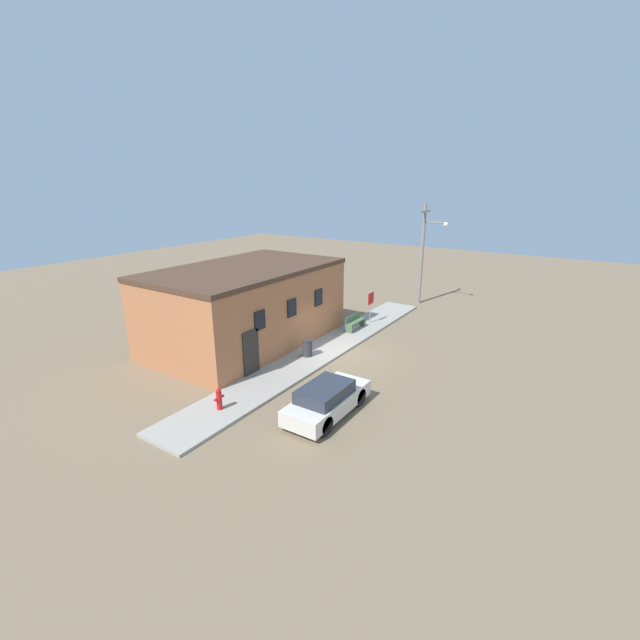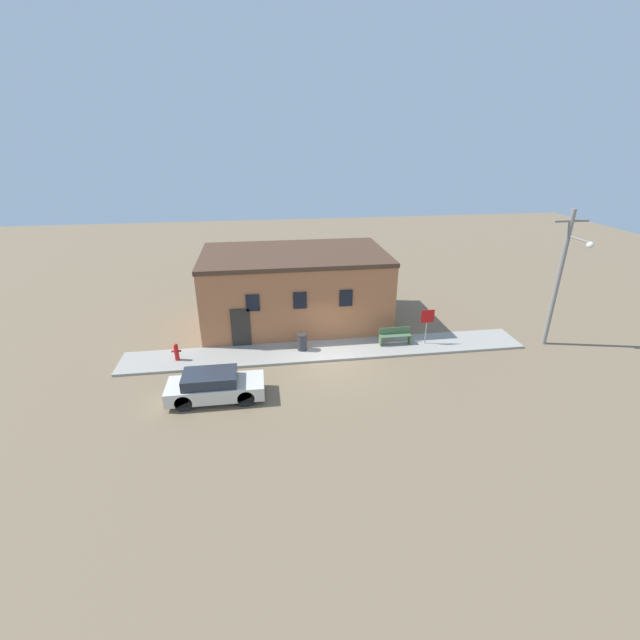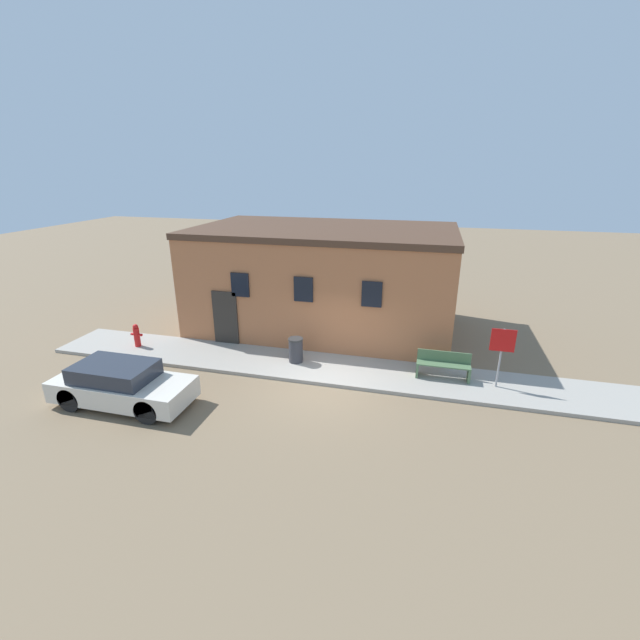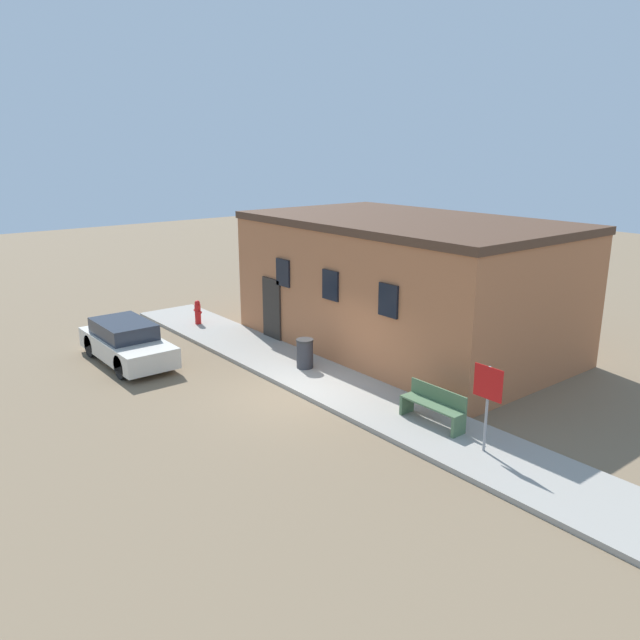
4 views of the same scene
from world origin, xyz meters
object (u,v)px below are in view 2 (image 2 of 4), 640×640
(trash_bin, at_px, (302,342))
(utility_pole, at_px, (561,275))
(fire_hydrant, at_px, (176,352))
(bench, at_px, (395,336))
(stop_sign, at_px, (427,320))
(parked_car, at_px, (215,386))

(trash_bin, relative_size, utility_pole, 0.12)
(fire_hydrant, height_order, bench, fire_hydrant)
(stop_sign, relative_size, parked_car, 0.47)
(fire_hydrant, distance_m, parked_car, 4.18)
(fire_hydrant, bearing_deg, trash_bin, 1.98)
(fire_hydrant, distance_m, stop_sign, 12.95)
(bench, height_order, parked_car, parked_car)
(stop_sign, relative_size, bench, 1.14)
(fire_hydrant, relative_size, bench, 0.53)
(stop_sign, distance_m, bench, 1.87)
(fire_hydrant, relative_size, utility_pole, 0.12)
(stop_sign, xyz_separation_m, bench, (-1.63, 0.21, -0.90))
(fire_hydrant, height_order, parked_car, parked_car)
(fire_hydrant, height_order, utility_pole, utility_pole)
(fire_hydrant, xyz_separation_m, parked_car, (2.15, -3.59, 0.06))
(bench, distance_m, parked_car, 9.91)
(fire_hydrant, xyz_separation_m, trash_bin, (6.28, 0.22, -0.00))
(stop_sign, relative_size, utility_pole, 0.27)
(trash_bin, relative_size, parked_car, 0.22)
(fire_hydrant, height_order, trash_bin, fire_hydrant)
(stop_sign, distance_m, parked_car, 11.39)
(stop_sign, distance_m, utility_pole, 6.99)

